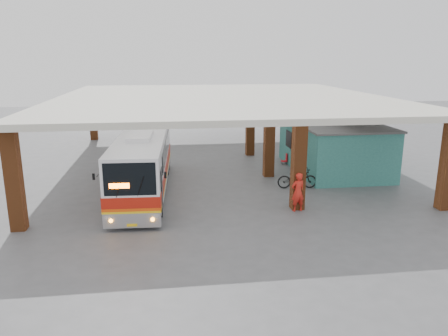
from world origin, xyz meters
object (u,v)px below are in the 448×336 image
motorcycle (297,178)px  red_chair (285,159)px  pedestrian (298,192)px  coach_bus (143,162)px

motorcycle → red_chair: size_ratio=3.00×
red_chair → motorcycle: bearing=-96.0°
motorcycle → pedestrian: bearing=167.8°
motorcycle → pedestrian: pedestrian is taller
pedestrian → motorcycle: bearing=-119.7°
coach_bus → pedestrian: bearing=-26.2°
coach_bus → motorcycle: bearing=-0.4°
pedestrian → red_chair: pedestrian is taller
coach_bus → pedestrian: coach_bus is taller
coach_bus → red_chair: (9.29, 5.08, -1.34)m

